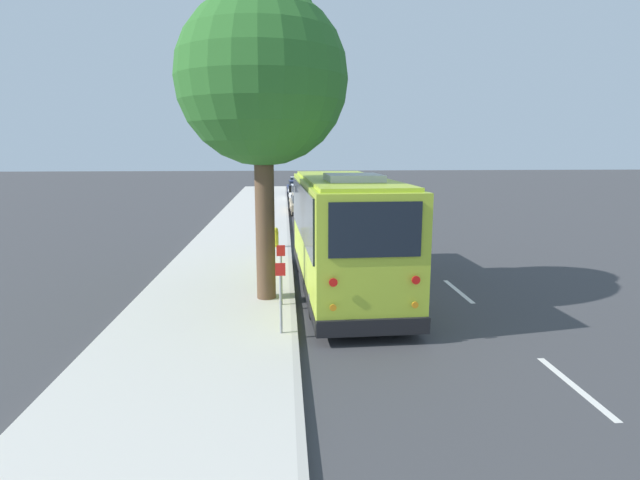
# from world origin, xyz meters

# --- Properties ---
(ground_plane) EXTENTS (160.00, 160.00, 0.00)m
(ground_plane) POSITION_xyz_m (0.00, 0.00, 0.00)
(ground_plane) COLOR #3D3D3F
(sidewalk_slab) EXTENTS (80.00, 4.19, 0.15)m
(sidewalk_slab) POSITION_xyz_m (0.00, 4.26, 0.07)
(sidewalk_slab) COLOR beige
(sidewalk_slab) RESTS_ON ground
(curb_strip) EXTENTS (80.00, 0.14, 0.15)m
(curb_strip) POSITION_xyz_m (0.00, 2.09, 0.07)
(curb_strip) COLOR #AAA69D
(curb_strip) RESTS_ON ground
(shuttle_bus) EXTENTS (8.67, 2.92, 3.51)m
(shuttle_bus) POSITION_xyz_m (0.89, 0.56, 1.87)
(shuttle_bus) COLOR #ADC633
(shuttle_bus) RESTS_ON ground
(parked_sedan_gray) EXTENTS (4.21, 1.82, 1.26)m
(parked_sedan_gray) POSITION_xyz_m (13.04, 0.85, 0.58)
(parked_sedan_gray) COLOR slate
(parked_sedan_gray) RESTS_ON ground
(parked_sedan_tan) EXTENTS (4.68, 1.83, 1.26)m
(parked_sedan_tan) POSITION_xyz_m (18.88, 1.03, 0.58)
(parked_sedan_tan) COLOR tan
(parked_sedan_tan) RESTS_ON ground
(parked_sedan_white) EXTENTS (4.67, 1.90, 1.32)m
(parked_sedan_white) POSITION_xyz_m (26.17, 0.98, 0.62)
(parked_sedan_white) COLOR silver
(parked_sedan_white) RESTS_ON ground
(parked_sedan_navy) EXTENTS (4.37, 1.81, 1.27)m
(parked_sedan_navy) POSITION_xyz_m (31.88, 1.10, 0.59)
(parked_sedan_navy) COLOR #19234C
(parked_sedan_navy) RESTS_ON ground
(parked_sedan_silver) EXTENTS (4.42, 1.78, 1.28)m
(parked_sedan_silver) POSITION_xyz_m (37.59, 0.90, 0.59)
(parked_sedan_silver) COLOR #A8AAAF
(parked_sedan_silver) RESTS_ON ground
(street_tree) EXTENTS (4.36, 4.36, 8.56)m
(street_tree) POSITION_xyz_m (0.01, 2.79, 6.14)
(street_tree) COLOR brown
(street_tree) RESTS_ON sidewalk_slab
(sign_post_near) EXTENTS (0.06, 0.22, 1.58)m
(sign_post_near) POSITION_xyz_m (-2.80, 2.38, 0.97)
(sign_post_near) COLOR gray
(sign_post_near) RESTS_ON sidewalk_slab
(sign_post_far) EXTENTS (0.06, 0.22, 1.58)m
(sign_post_far) POSITION_xyz_m (-0.77, 2.38, 0.96)
(sign_post_far) COLOR gray
(sign_post_far) RESTS_ON sidewalk_slab
(fire_hydrant) EXTENTS (0.22, 0.22, 0.81)m
(fire_hydrant) POSITION_xyz_m (6.97, 2.64, 0.55)
(fire_hydrant) COLOR gold
(fire_hydrant) RESTS_ON sidewalk_slab
(lane_stripe_behind) EXTENTS (2.40, 0.14, 0.01)m
(lane_stripe_behind) POSITION_xyz_m (-5.39, -2.82, 0.00)
(lane_stripe_behind) COLOR silver
(lane_stripe_behind) RESTS_ON ground
(lane_stripe_mid) EXTENTS (2.40, 0.14, 0.01)m
(lane_stripe_mid) POSITION_xyz_m (0.61, -2.82, 0.00)
(lane_stripe_mid) COLOR silver
(lane_stripe_mid) RESTS_ON ground
(lane_stripe_ahead) EXTENTS (2.40, 0.14, 0.01)m
(lane_stripe_ahead) POSITION_xyz_m (6.61, -2.82, 0.00)
(lane_stripe_ahead) COLOR silver
(lane_stripe_ahead) RESTS_ON ground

